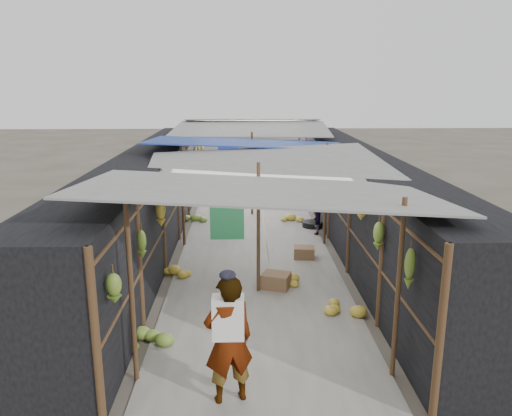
{
  "coord_description": "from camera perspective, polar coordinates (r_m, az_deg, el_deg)",
  "views": [
    {
      "loc": [
        -0.31,
        -6.23,
        4.03
      ],
      "look_at": [
        0.01,
        4.88,
        1.25
      ],
      "focal_mm": 35.0,
      "sensor_mm": 36.0,
      "label": 1
    }
  ],
  "objects": [
    {
      "name": "stall_right",
      "position": [
        13.39,
        11.4,
        1.35
      ],
      "size": [
        1.4,
        15.0,
        2.3
      ],
      "primitive_type": "cube",
      "color": "black",
      "rests_on": "ground"
    },
    {
      "name": "ground",
      "position": [
        7.43,
        1.07,
        -18.83
      ],
      "size": [
        80.0,
        80.0,
        0.0
      ],
      "primitive_type": "plane",
      "color": "#6B6356",
      "rests_on": "ground"
    },
    {
      "name": "aisle_slab",
      "position": [
        13.35,
        -0.23,
        -3.47
      ],
      "size": [
        3.6,
        16.0,
        0.02
      ],
      "primitive_type": "cube",
      "color": "#9E998E",
      "rests_on": "ground"
    },
    {
      "name": "black_basin",
      "position": [
        14.44,
        6.44,
        -1.89
      ],
      "size": [
        0.58,
        0.58,
        0.17
      ],
      "primitive_type": "cylinder",
      "color": "black",
      "rests_on": "ground"
    },
    {
      "name": "crate_mid",
      "position": [
        10.16,
        2.31,
        -8.34
      ],
      "size": [
        0.65,
        0.58,
        0.32
      ],
      "primitive_type": "cube",
      "rotation": [
        0.0,
        0.0,
        -0.34
      ],
      "color": "#836143",
      "rests_on": "ground"
    },
    {
      "name": "crate_back",
      "position": [
        15.82,
        -3.97,
        -0.22
      ],
      "size": [
        0.52,
        0.46,
        0.28
      ],
      "primitive_type": "cube",
      "rotation": [
        0.0,
        0.0,
        0.25
      ],
      "color": "#836143",
      "rests_on": "ground"
    },
    {
      "name": "crate_near",
      "position": [
        11.88,
        5.52,
        -5.11
      ],
      "size": [
        0.52,
        0.43,
        0.29
      ],
      "primitive_type": "cube",
      "rotation": [
        0.0,
        0.0,
        -0.11
      ],
      "color": "#836143",
      "rests_on": "ground"
    },
    {
      "name": "vendor_elderly",
      "position": [
        6.55,
        -3.16,
        -14.83
      ],
      "size": [
        0.73,
        0.58,
        1.74
      ],
      "primitive_type": "imported",
      "rotation": [
        0.0,
        0.0,
        3.43
      ],
      "color": "silver",
      "rests_on": "ground"
    },
    {
      "name": "hanging_bananas",
      "position": [
        12.96,
        -0.12,
        3.48
      ],
      "size": [
        3.96,
        14.06,
        0.76
      ],
      "color": "olive",
      "rests_on": "ground"
    },
    {
      "name": "stall_left",
      "position": [
        13.27,
        -11.97,
        1.2
      ],
      "size": [
        1.4,
        15.0,
        2.3
      ],
      "primitive_type": "cube",
      "color": "black",
      "rests_on": "ground"
    },
    {
      "name": "shopper_blue",
      "position": [
        13.29,
        -3.35,
        -0.45
      ],
      "size": [
        0.76,
        0.63,
        1.42
      ],
      "primitive_type": "imported",
      "rotation": [
        0.0,
        0.0,
        -0.15
      ],
      "color": "#1F509B",
      "rests_on": "ground"
    },
    {
      "name": "vendor_seated",
      "position": [
        13.65,
        6.9,
        -1.16
      ],
      "size": [
        0.42,
        0.65,
        0.95
      ],
      "primitive_type": "imported",
      "rotation": [
        0.0,
        0.0,
        -1.68
      ],
      "color": "#433E3A",
      "rests_on": "ground"
    },
    {
      "name": "market_canopy",
      "position": [
        13.17,
        -0.15,
        6.96
      ],
      "size": [
        5.62,
        15.2,
        2.77
      ],
      "color": "brown",
      "rests_on": "ground"
    },
    {
      "name": "floor_bananas",
      "position": [
        12.47,
        -2.7,
        -4.11
      ],
      "size": [
        3.8,
        10.62,
        0.33
      ],
      "color": "gold",
      "rests_on": "ground"
    }
  ]
}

